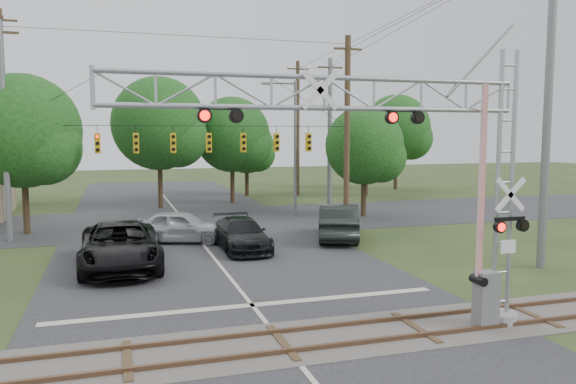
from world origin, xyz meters
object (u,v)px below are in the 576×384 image
object	(u,v)px
crossing_gantry	(399,159)
car_dark	(241,234)
streetlight	(293,141)
sedan_silver	(181,226)
pickup_black	(120,246)
traffic_signal_span	(206,134)

from	to	relation	value
crossing_gantry	car_dark	size ratio (longest dim) A/B	2.24
streetlight	sedan_silver	bearing A→B (deg)	-138.56
car_dark	sedan_silver	distance (m)	3.81
pickup_black	streetlight	world-z (taller)	streetlight
traffic_signal_span	pickup_black	xyz separation A→B (m)	(-4.90, -7.85, -4.64)
pickup_black	streetlight	bearing A→B (deg)	46.89
pickup_black	sedan_silver	world-z (taller)	pickup_black
traffic_signal_span	sedan_silver	size ratio (longest dim) A/B	3.95
sedan_silver	pickup_black	bearing A→B (deg)	166.50
pickup_black	sedan_silver	bearing A→B (deg)	58.16
traffic_signal_span	car_dark	bearing A→B (deg)	-82.54
crossing_gantry	traffic_signal_span	world-z (taller)	traffic_signal_span
sedan_silver	streetlight	world-z (taller)	streetlight
pickup_black	traffic_signal_span	bearing A→B (deg)	57.73
pickup_black	car_dark	distance (m)	6.05
crossing_gantry	car_dark	xyz separation A→B (m)	(-1.58, 12.69, -4.16)
pickup_black	sedan_silver	xyz separation A→B (m)	(3.05, 4.97, -0.13)
crossing_gantry	pickup_black	xyz separation A→B (m)	(-7.21, 10.51, -3.97)
pickup_black	streetlight	distance (m)	17.46
crossing_gantry	streetlight	xyz separation A→B (m)	(4.30, 22.96, 0.20)
sedan_silver	streetlight	bearing A→B (deg)	-30.55
car_dark	streetlight	bearing A→B (deg)	59.49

